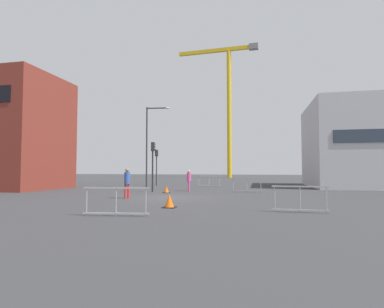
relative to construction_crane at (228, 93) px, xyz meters
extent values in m
plane|color=#333335|center=(0.64, -43.68, -17.42)|extent=(160.00, 160.00, 0.00)
cube|color=maroon|center=(-15.33, -38.95, -12.46)|extent=(8.16, 7.05, 9.91)
cube|color=black|center=(-12.88, -42.51, -9.92)|extent=(1.10, 0.06, 1.30)
cube|color=#B7B7BC|center=(17.87, -29.04, -13.29)|extent=(13.57, 10.77, 8.27)
cylinder|color=gold|center=(0.30, -0.02, -4.36)|extent=(0.90, 0.90, 26.12)
cube|color=gold|center=(-2.46, 0.14, 9.11)|extent=(15.83, 1.57, 0.70)
cube|color=slate|center=(5.35, -0.30, 9.11)|extent=(1.86, 1.30, 1.10)
cylinder|color=#2D2D30|center=(-4.23, -34.93, -13.62)|extent=(0.14, 0.14, 7.60)
cube|color=#2D2D30|center=(-3.26, -34.80, -9.92)|extent=(1.96, 0.35, 0.10)
ellipsoid|color=silver|center=(-2.28, -34.68, -9.94)|extent=(0.44, 0.24, 0.16)
cylinder|color=#2D2D30|center=(-4.51, -31.26, -15.87)|extent=(0.12, 0.12, 3.11)
cube|color=#2D2D30|center=(-4.51, -31.26, -13.96)|extent=(0.37, 0.36, 0.70)
sphere|color=red|center=(-4.38, -31.37, -13.74)|extent=(0.11, 0.11, 0.11)
sphere|color=#3C2905|center=(-4.38, -31.37, -13.96)|extent=(0.11, 0.11, 0.11)
sphere|color=#07330F|center=(-4.38, -31.37, -14.18)|extent=(0.11, 0.11, 0.11)
cylinder|color=#232326|center=(-1.97, -39.57, -15.85)|extent=(0.12, 0.12, 3.14)
cube|color=#232326|center=(-1.97, -39.57, -13.93)|extent=(0.35, 0.32, 0.70)
sphere|color=red|center=(-1.81, -39.51, -13.71)|extent=(0.11, 0.11, 0.11)
sphere|color=#3C2905|center=(-1.81, -39.51, -13.93)|extent=(0.11, 0.11, 0.11)
sphere|color=#07330F|center=(-1.81, -39.51, -14.15)|extent=(0.11, 0.11, 0.11)
cylinder|color=#D14C8C|center=(0.53, -38.00, -17.02)|extent=(0.14, 0.14, 0.80)
cylinder|color=#D14C8C|center=(0.60, -38.19, -17.02)|extent=(0.14, 0.14, 0.80)
cylinder|color=#D14C8C|center=(0.56, -38.09, -16.29)|extent=(0.34, 0.34, 0.67)
sphere|color=tan|center=(0.56, -38.09, -15.84)|extent=(0.22, 0.22, 0.22)
cylinder|color=red|center=(-1.66, -44.67, -16.99)|extent=(0.14, 0.14, 0.86)
cylinder|color=red|center=(-1.80, -44.81, -16.99)|extent=(0.14, 0.14, 0.86)
cylinder|color=#33519E|center=(-1.73, -44.74, -16.20)|extent=(0.34, 0.34, 0.72)
sphere|color=#8C6647|center=(-1.73, -44.74, -15.73)|extent=(0.23, 0.23, 0.23)
cube|color=#9EA0A5|center=(0.78, -51.25, -16.37)|extent=(2.49, 0.43, 0.06)
cube|color=#9EA0A5|center=(0.78, -51.25, -17.32)|extent=(2.49, 0.43, 0.06)
cylinder|color=#9EA0A5|center=(-0.33, -51.41, -16.89)|extent=(0.04, 0.04, 1.05)
cylinder|color=#9EA0A5|center=(0.78, -51.25, -16.89)|extent=(0.04, 0.04, 1.05)
cylinder|color=#9EA0A5|center=(1.90, -51.08, -16.89)|extent=(0.04, 0.04, 1.05)
cube|color=#B2B5BA|center=(1.12, -31.36, -16.37)|extent=(2.38, 0.17, 0.06)
cube|color=#B2B5BA|center=(1.12, -31.36, -17.32)|extent=(2.38, 0.17, 0.06)
cylinder|color=#B2B5BA|center=(0.05, -31.31, -16.89)|extent=(0.04, 0.04, 1.05)
cylinder|color=#B2B5BA|center=(1.12, -31.36, -16.89)|extent=(0.04, 0.04, 1.05)
cylinder|color=#B2B5BA|center=(2.19, -31.41, -16.89)|extent=(0.04, 0.04, 1.05)
cube|color=#9EA0A5|center=(7.63, -48.82, -16.37)|extent=(2.21, 0.07, 0.06)
cube|color=#9EA0A5|center=(7.63, -48.82, -17.32)|extent=(2.21, 0.07, 0.06)
cylinder|color=#9EA0A5|center=(6.64, -48.81, -16.89)|extent=(0.04, 0.04, 1.05)
cylinder|color=#9EA0A5|center=(7.63, -48.82, -16.89)|extent=(0.04, 0.04, 1.05)
cylinder|color=#9EA0A5|center=(8.62, -48.82, -16.89)|extent=(0.04, 0.04, 1.05)
cube|color=#9EA0A5|center=(5.14, -38.43, -16.37)|extent=(2.28, 0.31, 0.06)
cube|color=#9EA0A5|center=(5.14, -38.43, -17.32)|extent=(2.28, 0.31, 0.06)
cylinder|color=#9EA0A5|center=(4.12, -38.32, -16.89)|extent=(0.04, 0.04, 1.05)
cylinder|color=#9EA0A5|center=(5.14, -38.43, -16.89)|extent=(0.04, 0.04, 1.05)
cylinder|color=#9EA0A5|center=(6.17, -38.54, -16.89)|extent=(0.04, 0.04, 1.05)
cube|color=black|center=(2.01, -48.40, -17.40)|extent=(0.59, 0.59, 0.03)
cone|color=#E55B0F|center=(2.01, -48.40, -17.12)|extent=(0.45, 0.45, 0.60)
cube|color=black|center=(-0.67, -40.15, -17.40)|extent=(0.51, 0.51, 0.03)
cone|color=#E55B0F|center=(-0.67, -40.15, -17.16)|extent=(0.39, 0.39, 0.52)
camera|label=1|loc=(5.99, -61.78, -15.66)|focal=28.40mm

